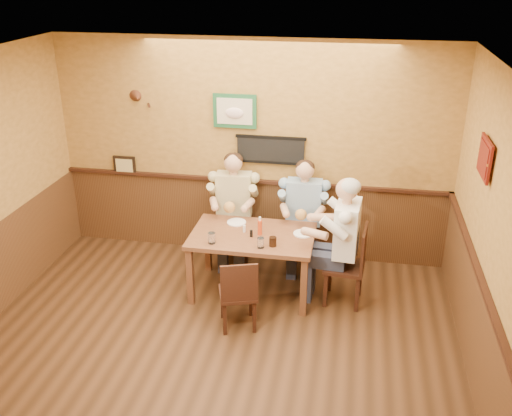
{
  "coord_description": "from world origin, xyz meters",
  "views": [
    {
      "loc": [
        1.28,
        -4.22,
        3.64
      ],
      "look_at": [
        0.25,
        1.45,
        1.1
      ],
      "focal_mm": 40.0,
      "sensor_mm": 36.0,
      "label": 1
    }
  ],
  "objects": [
    {
      "name": "dining_table",
      "position": [
        0.2,
        1.5,
        0.66
      ],
      "size": [
        1.4,
        0.9,
        0.75
      ],
      "color": "brown",
      "rests_on": "ground"
    },
    {
      "name": "room",
      "position": [
        0.13,
        0.17,
        1.69
      ],
      "size": [
        5.02,
        5.03,
        2.81
      ],
      "color": "#362010",
      "rests_on": "ground"
    },
    {
      "name": "plate_far_left",
      "position": [
        -0.04,
        1.76,
        0.76
      ],
      "size": [
        0.28,
        0.28,
        0.02
      ],
      "primitive_type": "cylinder",
      "rotation": [
        0.0,
        0.0,
        -0.29
      ],
      "color": "white",
      "rests_on": "dining_table"
    },
    {
      "name": "cola_tumbler",
      "position": [
        0.47,
        1.25,
        0.8
      ],
      "size": [
        0.1,
        0.1,
        0.11
      ],
      "primitive_type": "cylinder",
      "rotation": [
        0.0,
        0.0,
        0.31
      ],
      "color": "black",
      "rests_on": "dining_table"
    },
    {
      "name": "chair_right_end",
      "position": [
        1.26,
        1.48,
        0.47
      ],
      "size": [
        0.47,
        0.47,
        0.94
      ],
      "primitive_type": null,
      "rotation": [
        0.0,
        0.0,
        -1.65
      ],
      "color": "#391D12",
      "rests_on": "ground"
    },
    {
      "name": "salt_shaker",
      "position": [
        0.09,
        1.54,
        0.79
      ],
      "size": [
        0.04,
        0.04,
        0.08
      ],
      "primitive_type": "cylinder",
      "rotation": [
        0.0,
        0.0,
        -0.39
      ],
      "color": "silver",
      "rests_on": "dining_table"
    },
    {
      "name": "chair_back_left",
      "position": [
        -0.19,
        2.28,
        0.45
      ],
      "size": [
        0.45,
        0.45,
        0.91
      ],
      "primitive_type": null,
      "rotation": [
        0.0,
        0.0,
        0.09
      ],
      "color": "#391D12",
      "rests_on": "ground"
    },
    {
      "name": "water_glass_left",
      "position": [
        -0.2,
        1.2,
        0.81
      ],
      "size": [
        0.1,
        0.1,
        0.13
      ],
      "primitive_type": "cylinder",
      "rotation": [
        0.0,
        0.0,
        0.17
      ],
      "color": "white",
      "rests_on": "dining_table"
    },
    {
      "name": "diner_tan_shirt",
      "position": [
        -0.19,
        2.28,
        0.65
      ],
      "size": [
        0.65,
        0.65,
        1.3
      ],
      "primitive_type": null,
      "rotation": [
        0.0,
        0.0,
        0.09
      ],
      "color": "beige",
      "rests_on": "ground"
    },
    {
      "name": "chair_back_right",
      "position": [
        0.7,
        2.26,
        0.44
      ],
      "size": [
        0.42,
        0.42,
        0.89
      ],
      "primitive_type": null,
      "rotation": [
        0.0,
        0.0,
        0.02
      ],
      "color": "#391D12",
      "rests_on": "ground"
    },
    {
      "name": "hot_sauce_bottle",
      "position": [
        0.28,
        1.5,
        0.85
      ],
      "size": [
        0.05,
        0.05,
        0.2
      ],
      "primitive_type": "cylinder",
      "rotation": [
        0.0,
        0.0,
        0.06
      ],
      "color": "#CE4016",
      "rests_on": "dining_table"
    },
    {
      "name": "diner_white_elder",
      "position": [
        1.26,
        1.48,
        0.67
      ],
      "size": [
        0.67,
        0.67,
        1.35
      ],
      "primitive_type": null,
      "rotation": [
        0.0,
        0.0,
        -1.65
      ],
      "color": "white",
      "rests_on": "ground"
    },
    {
      "name": "diner_blue_polo",
      "position": [
        0.7,
        2.26,
        0.63
      ],
      "size": [
        0.6,
        0.6,
        1.27
      ],
      "primitive_type": null,
      "rotation": [
        0.0,
        0.0,
        0.02
      ],
      "color": "#8BAED0",
      "rests_on": "ground"
    },
    {
      "name": "chair_near_side",
      "position": [
        0.17,
        0.8,
        0.42
      ],
      "size": [
        0.48,
        0.48,
        0.83
      ],
      "primitive_type": null,
      "rotation": [
        0.0,
        0.0,
        3.45
      ],
      "color": "#391D12",
      "rests_on": "ground"
    },
    {
      "name": "plate_far_right",
      "position": [
        0.77,
        1.6,
        0.76
      ],
      "size": [
        0.26,
        0.26,
        0.01
      ],
      "primitive_type": "cylinder",
      "rotation": [
        0.0,
        0.0,
        -0.22
      ],
      "color": "white",
      "rests_on": "dining_table"
    },
    {
      "name": "water_glass_mid",
      "position": [
        0.35,
        1.19,
        0.81
      ],
      "size": [
        0.09,
        0.09,
        0.12
      ],
      "primitive_type": "cylinder",
      "rotation": [
        0.0,
        0.0,
        -0.19
      ],
      "color": "white",
      "rests_on": "dining_table"
    },
    {
      "name": "pepper_shaker",
      "position": [
        0.2,
        1.43,
        0.79
      ],
      "size": [
        0.04,
        0.04,
        0.08
      ],
      "primitive_type": "cylinder",
      "rotation": [
        0.0,
        0.0,
        -0.32
      ],
      "color": "black",
      "rests_on": "dining_table"
    }
  ]
}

